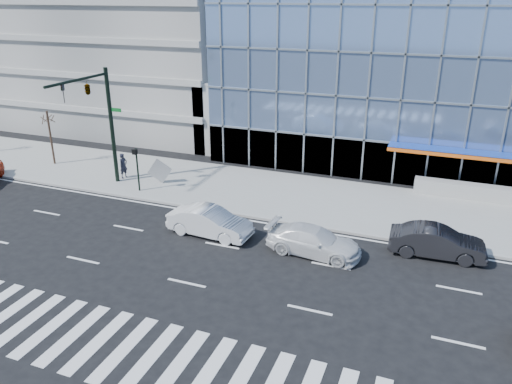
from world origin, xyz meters
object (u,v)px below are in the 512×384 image
white_suv (314,241)px  tilted_panel (160,171)px  white_sedan (210,222)px  pedestrian (123,166)px  ped_signal_post (137,163)px  traffic_signal (95,101)px  street_tree_near (48,118)px  dark_sedan (437,242)px

white_suv → tilted_panel: 14.00m
white_sedan → pedestrian: size_ratio=2.65×
ped_signal_post → traffic_signal: bearing=-171.5°
ped_signal_post → white_sedan: size_ratio=0.62×
white_suv → white_sedan: white_sedan is taller
white_sedan → ped_signal_post: bearing=65.1°
street_tree_near → tilted_panel: 10.48m
street_tree_near → pedestrian: bearing=-5.9°
white_sedan → tilted_panel: bearing=52.9°
white_suv → dark_sedan: size_ratio=1.04×
white_sedan → dark_sedan: bearing=-76.6°
ped_signal_post → pedestrian: ped_signal_post is taller
pedestrian → tilted_panel: pedestrian is taller
street_tree_near → pedestrian: size_ratio=2.32×
traffic_signal → white_sedan: traffic_signal is taller
white_suv → white_sedan: bearing=94.2°
traffic_signal → white_suv: (15.82, -3.62, -5.44)m
dark_sedan → ped_signal_post: bearing=81.2°
traffic_signal → white_sedan: bearing=-20.2°
traffic_signal → tilted_panel: (3.09, 2.19, -5.11)m
traffic_signal → ped_signal_post: bearing=8.5°
pedestrian → tilted_panel: 3.05m
dark_sedan → street_tree_near: bearing=78.0°
ped_signal_post → pedestrian: 3.24m
white_sedan → pedestrian: bearing=62.9°
dark_sedan → tilted_panel: (-18.73, 3.76, 0.26)m
dark_sedan → white_sedan: bearing=96.6°
traffic_signal → white_suv: size_ratio=1.61×
pedestrian → tilted_panel: bearing=-77.5°
ped_signal_post → street_tree_near: size_ratio=0.71×
traffic_signal → street_tree_near: traffic_signal is taller
traffic_signal → dark_sedan: traffic_signal is taller
pedestrian → traffic_signal: bearing=-168.4°
ped_signal_post → white_sedan: (7.33, -4.00, -1.34)m
street_tree_near → white_sedan: size_ratio=0.87×
traffic_signal → tilted_panel: 6.36m
ped_signal_post → white_sedan: bearing=-28.6°
white_sedan → street_tree_near: bearing=72.5°
street_tree_near → pedestrian: 7.59m
traffic_signal → pedestrian: 5.56m
traffic_signal → tilted_panel: bearing=35.3°
street_tree_near → dark_sedan: 29.33m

